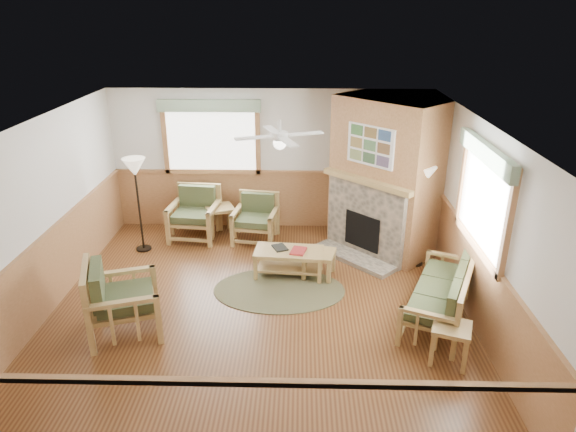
{
  "coord_description": "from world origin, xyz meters",
  "views": [
    {
      "loc": [
        0.58,
        -6.45,
        4.11
      ],
      "look_at": [
        0.4,
        0.7,
        1.15
      ],
      "focal_mm": 32.0,
      "sensor_mm": 36.0,
      "label": 1
    }
  ],
  "objects_px": {
    "sofa": "(440,291)",
    "footstool": "(319,264)",
    "armchair_left": "(123,298)",
    "coffee_table": "(289,262)",
    "end_table_sofa": "(450,343)",
    "floor_lamp_left": "(139,205)",
    "end_table_chairs": "(220,220)",
    "floor_lamp_right": "(419,217)",
    "armchair_back_left": "(194,214)",
    "armchair_back_right": "(255,219)"
  },
  "relations": [
    {
      "from": "armchair_back_left",
      "to": "armchair_left",
      "type": "xyz_separation_m",
      "value": [
        -0.35,
        -3.03,
        0.03
      ]
    },
    {
      "from": "sofa",
      "to": "armchair_back_left",
      "type": "height_order",
      "value": "armchair_back_left"
    },
    {
      "from": "end_table_chairs",
      "to": "footstool",
      "type": "height_order",
      "value": "end_table_chairs"
    },
    {
      "from": "end_table_chairs",
      "to": "end_table_sofa",
      "type": "height_order",
      "value": "end_table_chairs"
    },
    {
      "from": "armchair_back_left",
      "to": "coffee_table",
      "type": "xyz_separation_m",
      "value": [
        1.81,
        -1.41,
        -0.26
      ]
    },
    {
      "from": "armchair_back_right",
      "to": "footstool",
      "type": "height_order",
      "value": "armchair_back_right"
    },
    {
      "from": "floor_lamp_left",
      "to": "footstool",
      "type": "bearing_deg",
      "value": -15.92
    },
    {
      "from": "sofa",
      "to": "floor_lamp_left",
      "type": "relative_size",
      "value": 1.06
    },
    {
      "from": "end_table_chairs",
      "to": "floor_lamp_right",
      "type": "relative_size",
      "value": 0.32
    },
    {
      "from": "end_table_chairs",
      "to": "end_table_sofa",
      "type": "distance_m",
      "value": 5.04
    },
    {
      "from": "end_table_sofa",
      "to": "floor_lamp_right",
      "type": "bearing_deg",
      "value": 87.55
    },
    {
      "from": "coffee_table",
      "to": "end_table_sofa",
      "type": "distance_m",
      "value": 2.96
    },
    {
      "from": "sofa",
      "to": "end_table_chairs",
      "type": "height_order",
      "value": "sofa"
    },
    {
      "from": "end_table_sofa",
      "to": "floor_lamp_left",
      "type": "height_order",
      "value": "floor_lamp_left"
    },
    {
      "from": "end_table_chairs",
      "to": "armchair_left",
      "type": "bearing_deg",
      "value": -104.06
    },
    {
      "from": "armchair_back_left",
      "to": "floor_lamp_left",
      "type": "distance_m",
      "value": 1.07
    },
    {
      "from": "footstool",
      "to": "floor_lamp_right",
      "type": "height_order",
      "value": "floor_lamp_right"
    },
    {
      "from": "coffee_table",
      "to": "floor_lamp_left",
      "type": "bearing_deg",
      "value": 167.05
    },
    {
      "from": "sofa",
      "to": "end_table_chairs",
      "type": "relative_size",
      "value": 3.25
    },
    {
      "from": "coffee_table",
      "to": "sofa",
      "type": "bearing_deg",
      "value": -23.97
    },
    {
      "from": "armchair_back_left",
      "to": "armchair_back_right",
      "type": "distance_m",
      "value": 1.16
    },
    {
      "from": "sofa",
      "to": "floor_lamp_right",
      "type": "height_order",
      "value": "floor_lamp_right"
    },
    {
      "from": "end_table_sofa",
      "to": "coffee_table",
      "type": "bearing_deg",
      "value": 133.35
    },
    {
      "from": "sofa",
      "to": "footstool",
      "type": "relative_size",
      "value": 3.72
    },
    {
      "from": "sofa",
      "to": "armchair_back_left",
      "type": "xyz_separation_m",
      "value": [
        -3.94,
        2.6,
        0.06
      ]
    },
    {
      "from": "armchair_back_left",
      "to": "coffee_table",
      "type": "bearing_deg",
      "value": -31.55
    },
    {
      "from": "end_table_sofa",
      "to": "armchair_left",
      "type": "bearing_deg",
      "value": 172.8
    },
    {
      "from": "armchair_left",
      "to": "end_table_sofa",
      "type": "distance_m",
      "value": 4.23
    },
    {
      "from": "end_table_sofa",
      "to": "floor_lamp_left",
      "type": "relative_size",
      "value": 0.3
    },
    {
      "from": "armchair_back_left",
      "to": "armchair_left",
      "type": "height_order",
      "value": "armchair_left"
    },
    {
      "from": "end_table_chairs",
      "to": "floor_lamp_right",
      "type": "xyz_separation_m",
      "value": [
        3.5,
        -1.14,
        0.59
      ]
    },
    {
      "from": "armchair_left",
      "to": "coffee_table",
      "type": "height_order",
      "value": "armchair_left"
    },
    {
      "from": "end_table_chairs",
      "to": "coffee_table",
      "type": "bearing_deg",
      "value": -49.37
    },
    {
      "from": "end_table_chairs",
      "to": "end_table_sofa",
      "type": "relative_size",
      "value": 1.11
    },
    {
      "from": "sofa",
      "to": "footstool",
      "type": "xyz_separation_m",
      "value": [
        -1.65,
        1.17,
        -0.21
      ]
    },
    {
      "from": "floor_lamp_left",
      "to": "armchair_left",
      "type": "bearing_deg",
      "value": -78.83
    },
    {
      "from": "end_table_chairs",
      "to": "end_table_sofa",
      "type": "bearing_deg",
      "value": -47.78
    },
    {
      "from": "armchair_back_left",
      "to": "end_table_chairs",
      "type": "bearing_deg",
      "value": 27.06
    },
    {
      "from": "sofa",
      "to": "floor_lamp_left",
      "type": "distance_m",
      "value": 5.23
    },
    {
      "from": "armchair_back_left",
      "to": "armchair_left",
      "type": "distance_m",
      "value": 3.05
    },
    {
      "from": "sofa",
      "to": "coffee_table",
      "type": "distance_m",
      "value": 2.45
    },
    {
      "from": "armchair_left",
      "to": "floor_lamp_right",
      "type": "bearing_deg",
      "value": -82.75
    },
    {
      "from": "floor_lamp_right",
      "to": "armchair_back_right",
      "type": "bearing_deg",
      "value": 162.78
    },
    {
      "from": "sofa",
      "to": "footstool",
      "type": "distance_m",
      "value": 2.03
    },
    {
      "from": "end_table_sofa",
      "to": "sofa",
      "type": "bearing_deg",
      "value": 83.95
    },
    {
      "from": "armchair_back_left",
      "to": "end_table_sofa",
      "type": "height_order",
      "value": "armchair_back_left"
    },
    {
      "from": "footstool",
      "to": "armchair_left",
      "type": "bearing_deg",
      "value": -148.9
    },
    {
      "from": "armchair_back_right",
      "to": "end_table_sofa",
      "type": "relative_size",
      "value": 1.7
    },
    {
      "from": "armchair_back_left",
      "to": "footstool",
      "type": "bearing_deg",
      "value": -25.64
    },
    {
      "from": "coffee_table",
      "to": "end_table_sofa",
      "type": "height_order",
      "value": "end_table_sofa"
    }
  ]
}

